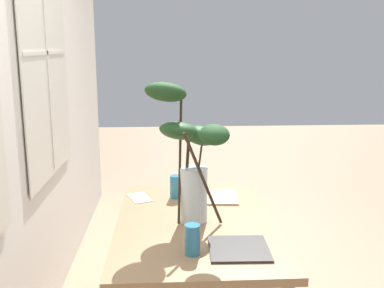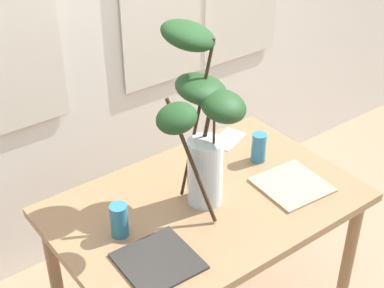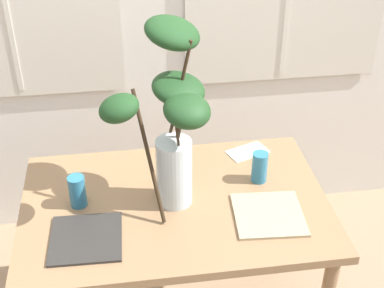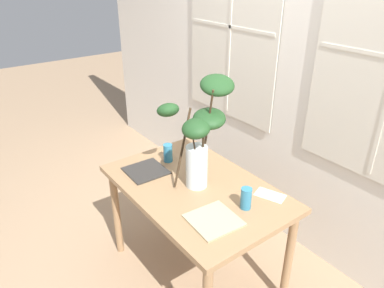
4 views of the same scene
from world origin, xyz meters
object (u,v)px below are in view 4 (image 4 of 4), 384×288
drinking_glass_blue_right (246,198)px  plate_square_left (146,171)px  drinking_glass_blue_left (168,153)px  vase_with_branches (200,132)px  dining_table (196,198)px  plate_square_right (214,220)px

drinking_glass_blue_right → plate_square_left: bearing=-159.8°
drinking_glass_blue_left → plate_square_left: (0.03, -0.20, -0.06)m
vase_with_branches → drinking_glass_blue_left: (-0.37, 0.00, -0.30)m
dining_table → drinking_glass_blue_left: drinking_glass_blue_left is taller
dining_table → vase_with_branches: size_ratio=1.66×
vase_with_branches → plate_square_right: (0.34, -0.17, -0.36)m
drinking_glass_blue_right → plate_square_left: 0.75m
drinking_glass_blue_right → plate_square_left: (-0.70, -0.26, -0.06)m
plate_square_left → plate_square_right: bearing=2.8°
vase_with_branches → drinking_glass_blue_left: bearing=179.8°
drinking_glass_blue_right → plate_square_right: size_ratio=0.51×
plate_square_left → vase_with_branches: bearing=30.6°
vase_with_branches → plate_square_left: (-0.34, -0.20, -0.36)m
plate_square_left → dining_table: bearing=26.0°
dining_table → drinking_glass_blue_right: bearing=14.1°
dining_table → plate_square_left: bearing=-154.0°
dining_table → plate_square_left: (-0.34, -0.17, 0.10)m
drinking_glass_blue_left → plate_square_left: bearing=-81.7°
drinking_glass_blue_left → plate_square_left: size_ratio=0.51×
drinking_glass_blue_right → plate_square_right: (-0.02, -0.22, -0.06)m
dining_table → drinking_glass_blue_right: drinking_glass_blue_right is taller
plate_square_left → drinking_glass_blue_left: bearing=98.3°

